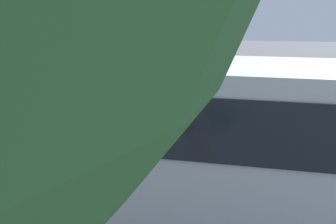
{
  "coord_description": "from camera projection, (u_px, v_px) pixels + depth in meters",
  "views": [
    {
      "loc": [
        -0.86,
        12.21,
        4.25
      ],
      "look_at": [
        1.3,
        0.03,
        1.1
      ],
      "focal_mm": 45.47,
      "sensor_mm": 36.0,
      "label": 1
    }
  ],
  "objects": [
    {
      "name": "traffic_cone",
      "position": [
        212.0,
        113.0,
        15.78
      ],
      "size": [
        0.34,
        0.34,
        0.63
      ],
      "color": "orange",
      "rests_on": "ground_plane"
    },
    {
      "name": "spectator_centre",
      "position": [
        166.0,
        137.0,
        10.75
      ],
      "size": [
        0.57,
        0.39,
        1.65
      ],
      "color": "black",
      "rests_on": "ground_plane"
    },
    {
      "name": "spectator_far_left",
      "position": [
        244.0,
        137.0,
        10.78
      ],
      "size": [
        0.58,
        0.33,
        1.66
      ],
      "color": "#473823",
      "rests_on": "ground_plane"
    },
    {
      "name": "bay_line_b",
      "position": [
        306.0,
        140.0,
        13.65
      ],
      "size": [
        0.26,
        4.44,
        0.01
      ],
      "color": "white",
      "rests_on": "ground_plane"
    },
    {
      "name": "bay_line_e",
      "position": [
        70.0,
        128.0,
        15.01
      ],
      "size": [
        0.26,
        4.57,
        0.01
      ],
      "color": "white",
      "rests_on": "ground_plane"
    },
    {
      "name": "stunt_motorcycle",
      "position": [
        153.0,
        97.0,
        15.24
      ],
      "size": [
        1.97,
        0.83,
        1.71
      ],
      "color": "black",
      "rests_on": "ground_plane"
    },
    {
      "name": "tour_bus",
      "position": [
        144.0,
        145.0,
        8.06
      ],
      "size": [
        10.88,
        3.22,
        3.25
      ],
      "color": "silver",
      "rests_on": "ground_plane"
    },
    {
      "name": "bay_line_d",
      "position": [
        144.0,
        132.0,
        14.56
      ],
      "size": [
        0.26,
        4.32,
        0.01
      ],
      "color": "white",
      "rests_on": "ground_plane"
    },
    {
      "name": "spectator_right",
      "position": [
        131.0,
        128.0,
        11.12
      ],
      "size": [
        0.57,
        0.39,
        1.82
      ],
      "color": "#473823",
      "rests_on": "ground_plane"
    },
    {
      "name": "spectator_left",
      "position": [
        202.0,
        136.0,
        10.58
      ],
      "size": [
        0.57,
        0.39,
        1.77
      ],
      "color": "black",
      "rests_on": "ground_plane"
    },
    {
      "name": "parked_motorcycle_silver",
      "position": [
        83.0,
        156.0,
        10.86
      ],
      "size": [
        2.05,
        0.58,
        0.99
      ],
      "color": "black",
      "rests_on": "ground_plane"
    },
    {
      "name": "ground_plane",
      "position": [
        210.0,
        149.0,
        12.85
      ],
      "size": [
        80.0,
        80.0,
        0.0
      ],
      "primitive_type": "plane",
      "color": "#4C4C51"
    },
    {
      "name": "spectator_far_right",
      "position": [
        93.0,
        128.0,
        11.25
      ],
      "size": [
        0.57,
        0.32,
        1.79
      ],
      "color": "#473823",
      "rests_on": "ground_plane"
    },
    {
      "name": "bay_line_c",
      "position": [
        222.0,
        136.0,
        14.11
      ],
      "size": [
        0.27,
        4.86,
        0.01
      ],
      "color": "white",
      "rests_on": "ground_plane"
    }
  ]
}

